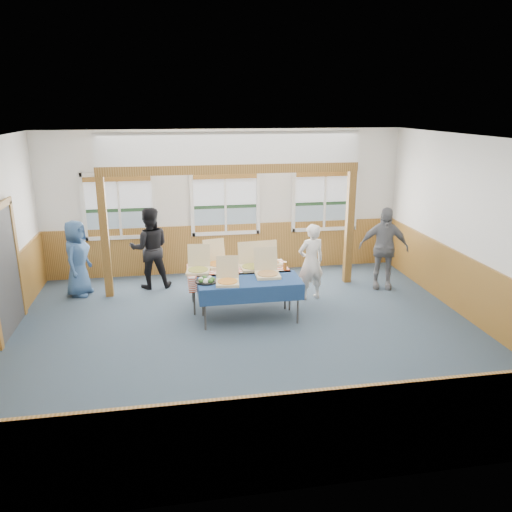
# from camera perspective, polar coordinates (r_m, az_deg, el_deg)

# --- Properties ---
(floor) EXTENTS (8.00, 8.00, 0.00)m
(floor) POSITION_cam_1_polar(r_m,az_deg,el_deg) (8.41, -0.69, -9.12)
(floor) COLOR #2A3945
(floor) RESTS_ON ground
(ceiling) EXTENTS (8.00, 8.00, 0.00)m
(ceiling) POSITION_cam_1_polar(r_m,az_deg,el_deg) (7.58, -0.78, 13.18)
(ceiling) COLOR white
(ceiling) RESTS_ON wall_back
(wall_back) EXTENTS (8.00, 0.00, 8.00)m
(wall_back) POSITION_cam_1_polar(r_m,az_deg,el_deg) (11.23, -3.55, 6.13)
(wall_back) COLOR silver
(wall_back) RESTS_ON floor
(wall_front) EXTENTS (8.00, 0.00, 8.00)m
(wall_front) POSITION_cam_1_polar(r_m,az_deg,el_deg) (4.64, 6.17, -9.98)
(wall_front) COLOR silver
(wall_front) RESTS_ON floor
(wall_right) EXTENTS (0.00, 8.00, 8.00)m
(wall_right) POSITION_cam_1_polar(r_m,az_deg,el_deg) (9.33, 24.35, 2.42)
(wall_right) COLOR silver
(wall_right) RESTS_ON floor
(wainscot_back) EXTENTS (7.98, 0.05, 1.10)m
(wainscot_back) POSITION_cam_1_polar(r_m,az_deg,el_deg) (11.45, -3.44, 0.93)
(wainscot_back) COLOR brown
(wainscot_back) RESTS_ON floor
(wainscot_front) EXTENTS (7.98, 0.05, 1.10)m
(wainscot_front) POSITION_cam_1_polar(r_m,az_deg,el_deg) (5.22, 5.71, -20.20)
(wainscot_front) COLOR brown
(wainscot_front) RESTS_ON floor
(wainscot_right) EXTENTS (0.05, 6.98, 1.10)m
(wainscot_right) POSITION_cam_1_polar(r_m,az_deg,el_deg) (9.60, 23.48, -3.66)
(wainscot_right) COLOR brown
(wainscot_right) RESTS_ON floor
(cased_opening) EXTENTS (0.06, 1.30, 2.10)m
(cased_opening) POSITION_cam_1_polar(r_m,az_deg,el_deg) (9.21, -26.84, -1.65)
(cased_opening) COLOR #353535
(cased_opening) RESTS_ON wall_left
(window_left) EXTENTS (1.56, 0.10, 1.46)m
(window_left) POSITION_cam_1_polar(r_m,az_deg,el_deg) (11.17, -15.40, 5.91)
(window_left) COLOR white
(window_left) RESTS_ON wall_back
(window_mid) EXTENTS (1.56, 0.10, 1.46)m
(window_mid) POSITION_cam_1_polar(r_m,az_deg,el_deg) (11.17, -3.53, 6.48)
(window_mid) COLOR white
(window_mid) RESTS_ON wall_back
(window_right) EXTENTS (1.56, 0.10, 1.46)m
(window_right) POSITION_cam_1_polar(r_m,az_deg,el_deg) (11.64, 7.87, 6.78)
(window_right) COLOR white
(window_right) RESTS_ON wall_back
(post_left) EXTENTS (0.15, 0.15, 2.40)m
(post_left) POSITION_cam_1_polar(r_m,az_deg,el_deg) (10.17, -16.89, 1.97)
(post_left) COLOR brown
(post_left) RESTS_ON floor
(post_right) EXTENTS (0.15, 0.15, 2.40)m
(post_right) POSITION_cam_1_polar(r_m,az_deg,el_deg) (10.73, 10.62, 3.18)
(post_right) COLOR brown
(post_right) RESTS_ON floor
(cross_beam) EXTENTS (5.15, 0.18, 0.18)m
(cross_beam) POSITION_cam_1_polar(r_m,az_deg,el_deg) (9.91, -2.87, 9.91)
(cross_beam) COLOR brown
(cross_beam) RESTS_ON post_left
(table_left) EXTENTS (1.95, 1.34, 0.76)m
(table_left) POSITION_cam_1_polar(r_m,az_deg,el_deg) (8.75, -0.77, -3.09)
(table_left) COLOR #353535
(table_left) RESTS_ON floor
(table_right) EXTENTS (2.04, 1.60, 0.76)m
(table_right) POSITION_cam_1_polar(r_m,az_deg,el_deg) (9.39, -2.09, -1.68)
(table_right) COLOR #353535
(table_right) RESTS_ON floor
(pizza_box_a) EXTENTS (0.44, 0.52, 0.43)m
(pizza_box_a) POSITION_cam_1_polar(r_m,az_deg,el_deg) (8.56, -3.27, -2.70)
(pizza_box_a) COLOR tan
(pizza_box_a) RESTS_ON table_left
(pizza_box_b) EXTENTS (0.44, 0.53, 0.46)m
(pizza_box_b) POSITION_cam_1_polar(r_m,az_deg,el_deg) (8.92, 1.30, -1.84)
(pizza_box_b) COLOR tan
(pizza_box_b) RESTS_ON table_left
(pizza_box_c) EXTENTS (0.48, 0.56, 0.46)m
(pizza_box_c) POSITION_cam_1_polar(r_m,az_deg,el_deg) (9.20, -6.62, -1.38)
(pizza_box_c) COLOR tan
(pizza_box_c) RESTS_ON table_right
(pizza_box_d) EXTENTS (0.53, 0.60, 0.46)m
(pizza_box_d) POSITION_cam_1_polar(r_m,az_deg,el_deg) (9.50, -4.41, -0.72)
(pizza_box_d) COLOR tan
(pizza_box_d) RESTS_ON table_right
(pizza_box_e) EXTENTS (0.45, 0.53, 0.45)m
(pizza_box_e) POSITION_cam_1_polar(r_m,az_deg,el_deg) (9.31, -0.53, -1.03)
(pizza_box_e) COLOR tan
(pizza_box_e) RESTS_ON table_right
(pizza_box_f) EXTENTS (0.41, 0.49, 0.41)m
(pizza_box_f) POSITION_cam_1_polar(r_m,az_deg,el_deg) (9.59, 1.62, -0.53)
(pizza_box_f) COLOR tan
(pizza_box_f) RESTS_ON table_right
(veggie_tray) EXTENTS (0.38, 0.38, 0.09)m
(veggie_tray) POSITION_cam_1_polar(r_m,az_deg,el_deg) (8.65, -5.69, -2.80)
(veggie_tray) COLOR black
(veggie_tray) RESTS_ON table_left
(drink_glass) EXTENTS (0.07, 0.07, 0.15)m
(drink_glass) POSITION_cam_1_polar(r_m,az_deg,el_deg) (9.26, 3.33, -1.11)
(drink_glass) COLOR #AB5D1C
(drink_glass) RESTS_ON table_right
(woman_white) EXTENTS (0.62, 0.48, 1.52)m
(woman_white) POSITION_cam_1_polar(r_m,az_deg,el_deg) (9.77, 6.30, -0.68)
(woman_white) COLOR silver
(woman_white) RESTS_ON floor
(woman_black) EXTENTS (0.87, 0.70, 1.70)m
(woman_black) POSITION_cam_1_polar(r_m,az_deg,el_deg) (10.55, -12.04, 0.89)
(woman_black) COLOR black
(woman_black) RESTS_ON floor
(man_blue) EXTENTS (0.67, 0.85, 1.54)m
(man_blue) POSITION_cam_1_polar(r_m,az_deg,el_deg) (10.53, -19.76, -0.23)
(man_blue) COLOR #345482
(man_blue) RESTS_ON floor
(person_grey) EXTENTS (1.08, 0.70, 1.72)m
(person_grey) POSITION_cam_1_polar(r_m,az_deg,el_deg) (10.63, 14.36, 0.89)
(person_grey) COLOR slate
(person_grey) RESTS_ON floor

